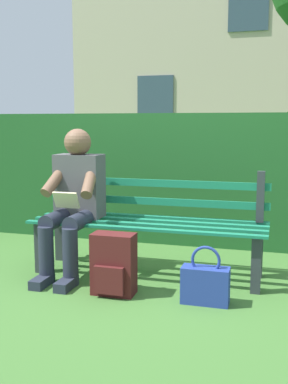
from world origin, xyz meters
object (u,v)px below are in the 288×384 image
at_px(person_seated, 74,198).
at_px(backpack, 114,265).
at_px(handbag, 205,284).
at_px(park_bench, 150,222).

height_order(person_seated, backpack, person_seated).
relative_size(person_seated, handbag, 2.91).
relative_size(park_bench, handbag, 4.68).
distance_m(park_bench, person_seated, 0.64).
relative_size(backpack, handbag, 1.10).
relative_size(person_seated, backpack, 2.64).
xyz_separation_m(park_bench, person_seated, (0.59, 0.17, 0.20)).
bearing_deg(person_seated, park_bench, -164.14).
bearing_deg(backpack, handbag, -179.33).
distance_m(backpack, handbag, 0.66).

